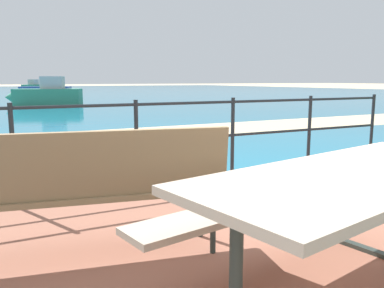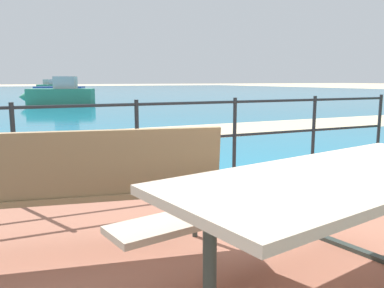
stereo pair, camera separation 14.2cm
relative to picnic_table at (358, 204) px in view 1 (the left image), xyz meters
The scene contains 10 objects.
ground_plane 0.80m from the picnic_table, 37.45° to the left, with size 240.00×240.00×0.00m, color beige.
patio_paving 0.78m from the picnic_table, 37.45° to the left, with size 6.40×5.20×0.06m, color #935B47.
sea_water 40.29m from the picnic_table, 89.47° to the left, with size 90.00×90.00×0.01m, color teal.
beach_strip 7.30m from the picnic_table, 87.07° to the left, with size 54.00×2.42×0.01m, color beige.
picnic_table is the anchor object (origin of this frame).
park_bench 1.57m from the picnic_table, 130.71° to the left, with size 1.82×0.74×0.88m.
railing_fence 2.67m from the picnic_table, 82.00° to the left, with size 5.94×0.04×0.98m.
boat_near 45.71m from the picnic_table, 86.69° to the left, with size 3.02×4.97×1.29m.
boat_mid 31.81m from the picnic_table, 86.19° to the left, with size 4.27×2.66×1.41m.
boat_far 19.43m from the picnic_table, 87.64° to the left, with size 3.72×2.23×1.40m.
Camera 1 is at (-1.90, -1.56, 1.24)m, focal length 37.17 mm.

